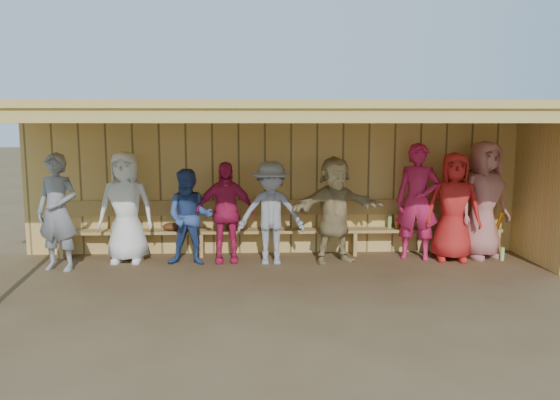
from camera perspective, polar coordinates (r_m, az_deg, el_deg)
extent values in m
plane|color=brown|center=(8.32, 0.09, -7.52)|extent=(90.00, 90.00, 0.00)
imported|color=gray|center=(8.91, -22.23, -1.18)|extent=(0.74, 0.57, 1.79)
imported|color=white|center=(9.07, -15.80, -0.73)|extent=(0.89, 0.60, 1.79)
imported|color=#334D8C|center=(8.71, -9.43, -1.78)|extent=(0.78, 0.63, 1.52)
imported|color=#D62258|center=(8.80, -5.76, -1.28)|extent=(0.98, 0.46, 1.63)
imported|color=gray|center=(8.64, -0.94, -1.36)|extent=(1.06, 0.62, 1.64)
imported|color=tan|center=(8.80, 5.74, -1.00)|extent=(1.67, 0.96, 1.71)
imported|color=#C61F52|center=(9.23, 14.17, -0.15)|extent=(0.81, 0.66, 1.91)
imported|color=#B56D66|center=(9.60, 20.48, 0.00)|extent=(1.11, 0.92, 1.95)
imported|color=red|center=(9.28, 17.66, -0.68)|extent=(0.95, 0.71, 1.77)
cube|color=#E0B65F|center=(9.42, -0.23, 1.75)|extent=(8.60, 0.20, 2.40)
cube|color=#E0B65F|center=(9.64, 25.78, 1.10)|extent=(0.20, 1.62, 2.40)
cube|color=#DCBA5A|center=(8.02, 0.10, 9.61)|extent=(8.80, 3.20, 0.10)
cube|color=#DCBA5A|center=(6.52, 0.62, 8.83)|extent=(8.80, 0.10, 0.18)
cube|color=#DCBA5A|center=(8.73, -25.93, 7.76)|extent=(0.08, 3.00, 0.16)
cube|color=#DCBA5A|center=(8.40, -19.93, 8.10)|extent=(0.08, 3.00, 0.16)
cube|color=#DCBA5A|center=(8.16, -13.50, 8.38)|extent=(0.08, 3.00, 0.16)
cube|color=#DCBA5A|center=(8.03, -6.77, 8.55)|extent=(0.08, 3.00, 0.16)
cube|color=#DCBA5A|center=(8.01, 0.10, 8.61)|extent=(0.08, 3.00, 0.16)
cube|color=#DCBA5A|center=(8.11, 6.89, 8.54)|extent=(0.08, 3.00, 0.16)
cube|color=#DCBA5A|center=(8.31, 13.45, 8.37)|extent=(0.08, 3.00, 0.16)
cube|color=#DCBA5A|center=(8.61, 19.61, 8.11)|extent=(0.08, 3.00, 0.16)
cube|color=#DCBA5A|center=(9.00, 25.29, 7.78)|extent=(0.08, 3.00, 0.16)
cube|color=tan|center=(9.25, -0.17, -3.22)|extent=(7.60, 0.32, 0.05)
cube|color=tan|center=(9.34, -0.20, -0.78)|extent=(7.60, 0.04, 0.26)
cube|color=tan|center=(9.85, -21.65, -4.43)|extent=(0.06, 0.29, 0.40)
cube|color=tan|center=(9.34, -8.14, -4.60)|extent=(0.06, 0.29, 0.40)
cube|color=tan|center=(9.43, 7.73, -4.48)|extent=(0.06, 0.29, 0.40)
cube|color=tan|center=(10.08, 20.80, -4.12)|extent=(0.06, 0.29, 0.40)
cylinder|color=orange|center=(9.88, 21.57, -3.21)|extent=(0.13, 0.41, 0.80)
sphere|color=gold|center=(9.96, 21.47, -5.25)|extent=(0.08, 0.08, 0.08)
ellipsoid|color=#593319|center=(9.30, -11.25, -2.74)|extent=(0.30, 0.24, 0.14)
ellipsoid|color=#593319|center=(9.45, -15.86, -2.72)|extent=(0.30, 0.24, 0.14)
ellipsoid|color=#593319|center=(9.19, -4.80, -2.74)|extent=(0.30, 0.24, 0.14)
cylinder|color=#83C160|center=(9.53, 11.39, -2.22)|extent=(0.07, 0.07, 0.22)
cylinder|color=orange|center=(9.56, 12.14, -2.21)|extent=(0.07, 0.07, 0.22)
cylinder|color=#ADDA6D|center=(9.67, 22.20, -5.23)|extent=(0.07, 0.07, 0.22)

